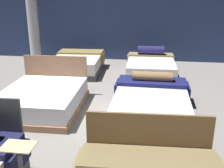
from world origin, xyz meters
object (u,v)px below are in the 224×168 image
object	(u,v)px
bed_2	(43,99)
support_pillar	(32,12)
bed_3	(151,102)
bed_4	(78,64)
bed_5	(151,67)

from	to	relation	value
bed_2	support_pillar	distance (m)	4.59
support_pillar	bed_2	bearing A→B (deg)	-65.16
bed_3	bed_4	xyz separation A→B (m)	(-2.30, 2.83, 0.01)
bed_2	support_pillar	xyz separation A→B (m)	(-1.82, 3.93, 1.51)
bed_3	support_pillar	size ratio (longest dim) A/B	0.61
bed_4	support_pillar	distance (m)	2.54
bed_3	bed_5	xyz separation A→B (m)	(-0.02, 2.87, -0.00)
bed_3	support_pillar	bearing A→B (deg)	137.97
bed_4	bed_5	size ratio (longest dim) A/B	1.03
bed_3	bed_2	bearing A→B (deg)	-176.31
bed_3	bed_4	distance (m)	3.64
support_pillar	bed_3	bearing A→B (deg)	-43.10
bed_4	support_pillar	world-z (taller)	support_pillar
support_pillar	bed_5	bearing A→B (deg)	-13.26
bed_4	support_pillar	size ratio (longest dim) A/B	0.59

